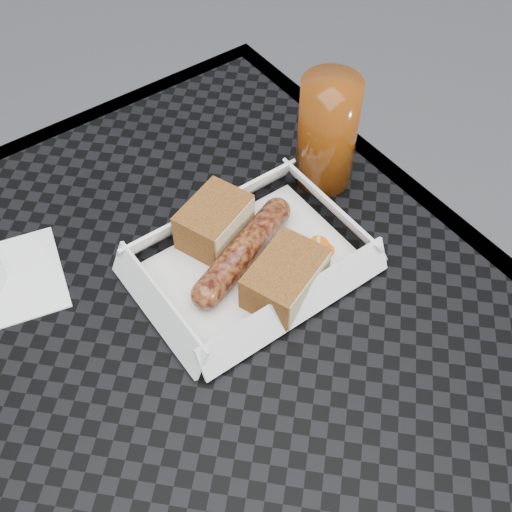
% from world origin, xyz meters
% --- Properties ---
extents(patio_table, '(0.80, 0.80, 0.74)m').
position_xyz_m(patio_table, '(0.00, 0.00, 0.67)').
color(patio_table, black).
rests_on(patio_table, ground).
extents(food_tray, '(0.22, 0.15, 0.00)m').
position_xyz_m(food_tray, '(0.15, 0.04, 0.75)').
color(food_tray, white).
rests_on(food_tray, patio_table).
extents(bratwurst, '(0.16, 0.08, 0.03)m').
position_xyz_m(bratwurst, '(0.15, 0.05, 0.77)').
color(bratwurst, brown).
rests_on(bratwurst, food_tray).
extents(bread_near, '(0.09, 0.08, 0.05)m').
position_xyz_m(bread_near, '(0.14, 0.10, 0.77)').
color(bread_near, brown).
rests_on(bread_near, food_tray).
extents(bread_far, '(0.10, 0.09, 0.05)m').
position_xyz_m(bread_far, '(0.16, -0.01, 0.77)').
color(bread_far, brown).
rests_on(bread_far, food_tray).
extents(veg_garnish, '(0.03, 0.03, 0.00)m').
position_xyz_m(veg_garnish, '(0.22, 0.01, 0.75)').
color(veg_garnish, '#F05B0A').
rests_on(veg_garnish, food_tray).
extents(napkin, '(0.15, 0.15, 0.00)m').
position_xyz_m(napkin, '(-0.08, 0.18, 0.75)').
color(napkin, white).
rests_on(napkin, patio_table).
extents(drink_glass, '(0.07, 0.07, 0.14)m').
position_xyz_m(drink_glass, '(0.31, 0.11, 0.82)').
color(drink_glass, '#612A08').
rests_on(drink_glass, patio_table).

